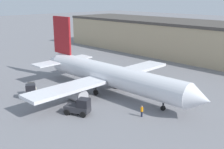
{
  "coord_description": "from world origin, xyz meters",
  "views": [
    {
      "loc": [
        32.2,
        -31.03,
        15.92
      ],
      "look_at": [
        0.0,
        0.0,
        3.35
      ],
      "focal_mm": 45.0,
      "sensor_mm": 36.0,
      "label": 1
    }
  ],
  "objects_px": {
    "airplane": "(108,75)",
    "belt_loader_truck": "(31,91)",
    "ground_crew_worker": "(142,111)",
    "baggage_tug": "(79,107)"
  },
  "relations": [
    {
      "from": "airplane",
      "to": "baggage_tug",
      "type": "height_order",
      "value": "airplane"
    },
    {
      "from": "airplane",
      "to": "baggage_tug",
      "type": "xyz_separation_m",
      "value": [
        4.12,
        -9.22,
        -2.02
      ]
    },
    {
      "from": "airplane",
      "to": "belt_loader_truck",
      "type": "height_order",
      "value": "airplane"
    },
    {
      "from": "airplane",
      "to": "ground_crew_worker",
      "type": "relative_size",
      "value": 22.26
    },
    {
      "from": "ground_crew_worker",
      "to": "belt_loader_truck",
      "type": "bearing_deg",
      "value": -83.48
    },
    {
      "from": "ground_crew_worker",
      "to": "belt_loader_truck",
      "type": "height_order",
      "value": "belt_loader_truck"
    },
    {
      "from": "belt_loader_truck",
      "to": "ground_crew_worker",
      "type": "bearing_deg",
      "value": 53.18
    },
    {
      "from": "ground_crew_worker",
      "to": "baggage_tug",
      "type": "height_order",
      "value": "baggage_tug"
    },
    {
      "from": "airplane",
      "to": "belt_loader_truck",
      "type": "relative_size",
      "value": 10.29
    },
    {
      "from": "airplane",
      "to": "baggage_tug",
      "type": "bearing_deg",
      "value": -67.56
    }
  ]
}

